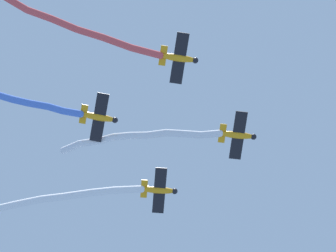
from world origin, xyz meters
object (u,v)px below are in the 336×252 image
Objects in this scene: airplane_lead at (238,135)px; airplane_right_wing at (179,58)px; airplane_left_wing at (159,190)px; airplane_slot at (99,117)px.

airplane_right_wing reaches higher than airplane_lead.
airplane_right_wing is (-6.26, -16.51, 0.70)m from airplane_left_wing.
airplane_left_wing is at bearing 136.82° from airplane_lead.
airplane_right_wing is (-11.39, -5.12, 0.30)m from airplane_lead.
airplane_slot reaches higher than airplane_left_wing.
airplane_right_wing is 12.51m from airplane_slot.
airplane_right_wing reaches higher than airplane_slot.
airplane_lead is 12.49m from airplane_right_wing.
airplane_lead is at bearing -41.38° from airplane_left_wing.
airplane_right_wing is at bearing -47.90° from airplane_slot.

